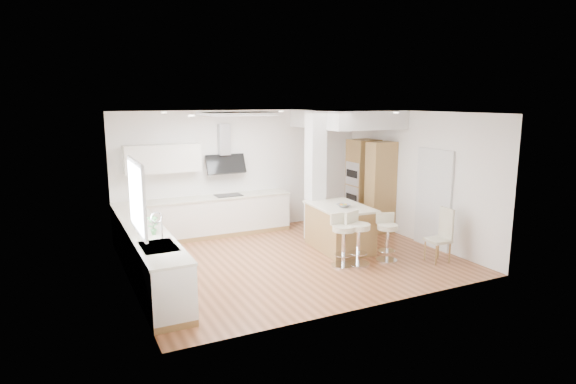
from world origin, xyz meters
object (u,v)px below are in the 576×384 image
bar_stool_c (387,235)px  dining_chair (442,233)px  bar_stool_b (357,235)px  peninsula (339,227)px  bar_stool_a (343,237)px

bar_stool_c → dining_chair: 1.04m
bar_stool_b → peninsula: bearing=55.8°
bar_stool_a → bar_stool_b: size_ratio=0.98×
peninsula → bar_stool_a: peninsula is taller
peninsula → bar_stool_b: (-0.22, -0.96, 0.10)m
peninsula → bar_stool_c: peninsula is taller
bar_stool_c → dining_chair: dining_chair is taller
bar_stool_a → bar_stool_c: bar_stool_a is taller
bar_stool_a → dining_chair: 1.93m
bar_stool_b → dining_chair: bearing=-40.8°
bar_stool_c → bar_stool_a: bearing=-171.4°
peninsula → bar_stool_a: (-0.50, -0.91, 0.09)m
bar_stool_a → bar_stool_c: (0.91, -0.12, -0.04)m
bar_stool_b → bar_stool_c: size_ratio=1.10×
bar_stool_c → dining_chair: (0.93, -0.47, 0.04)m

